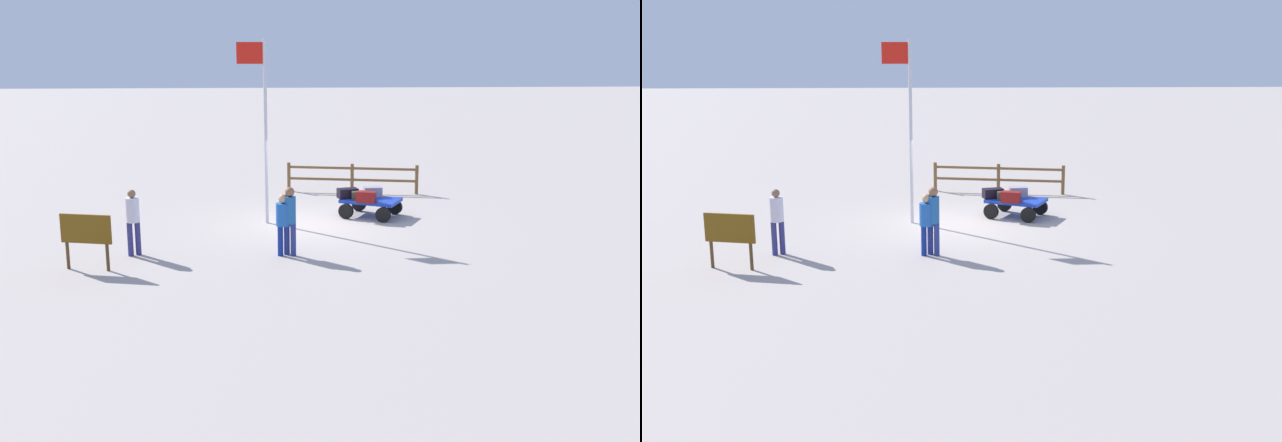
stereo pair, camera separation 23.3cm
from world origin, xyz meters
The scene contains 12 objects.
ground_plane centered at (0.00, 0.00, 0.00)m, with size 120.00×120.00×0.00m, color #B3A59A.
luggage_cart centered at (-1.88, -0.89, 0.42)m, with size 2.05×1.88×0.56m.
suitcase_tan centered at (-1.19, -1.04, 0.71)m, with size 0.68×0.49×0.30m.
suitcase_dark centered at (-1.69, -0.38, 0.73)m, with size 0.64×0.44×0.33m.
suitcase_navy centered at (-1.58, -0.80, 0.69)m, with size 0.57×0.35×0.25m.
suitcase_olive centered at (-1.99, -1.18, 0.72)m, with size 0.57×0.38×0.31m.
worker_lead centered at (0.65, 3.30, 1.01)m, with size 0.42×0.42×1.77m.
worker_trailing centered at (0.82, 3.28, 0.95)m, with size 0.52×0.52×1.60m.
worker_supervisor centered at (4.61, 3.11, 1.00)m, with size 0.46×0.46×1.71m.
flagpole centered at (1.37, -0.20, 3.15)m, with size 0.85×0.10×5.38m.
signboard centered at (5.50, 4.31, 0.92)m, with size 1.25×0.33×1.36m.
wooden_fence centered at (-1.67, -4.62, 0.60)m, with size 4.60×0.95×1.03m.
Camera 1 is at (0.88, 22.33, 5.50)m, focal length 43.47 mm.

